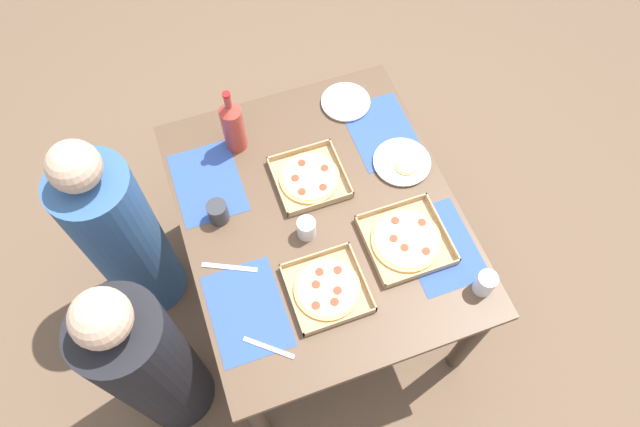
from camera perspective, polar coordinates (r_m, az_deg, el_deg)
ground_plane at (r=2.92m, az=0.00°, el=-7.11°), size 6.00×6.00×0.00m
dining_table at (r=2.33m, az=0.00°, el=-1.33°), size 1.27×1.06×0.76m
placemat_near_left at (r=2.22m, az=11.84°, el=-3.20°), size 0.36×0.26×0.00m
placemat_near_right at (r=2.46m, az=6.16°, el=8.15°), size 0.36×0.26×0.00m
placemat_far_left at (r=2.09m, az=-7.30°, el=-9.60°), size 0.36×0.26×0.00m
placemat_far_right at (r=2.35m, az=-11.17°, el=3.04°), size 0.36×0.26×0.00m
pizza_box_edge_far at (r=2.30m, az=-1.04°, el=3.56°), size 0.28×0.28×0.04m
pizza_box_corner_left at (r=2.09m, az=0.72°, el=-7.52°), size 0.28×0.28×0.04m
pizza_box_corner_right at (r=2.19m, az=8.60°, el=-2.64°), size 0.30×0.30×0.04m
plate_near_left at (r=2.37m, az=8.22°, el=5.05°), size 0.24×0.24×0.03m
plate_far_left at (r=2.54m, az=2.58°, el=11.04°), size 0.21×0.21×0.02m
soda_bottle at (r=2.33m, az=-8.69°, el=8.71°), size 0.09×0.09×0.32m
cup_clear_right at (r=2.15m, az=-1.36°, el=-1.49°), size 0.07×0.07×0.09m
cup_dark at (r=2.14m, az=16.16°, el=-6.71°), size 0.07×0.07×0.10m
cup_clear_left at (r=2.22m, az=-10.16°, el=0.14°), size 0.08×0.08×0.09m
fork_by_far_right at (r=2.04m, az=-5.13°, el=-13.21°), size 0.13×0.16×0.00m
knife_by_far_left at (r=2.16m, az=-9.02°, el=-5.33°), size 0.11×0.20×0.00m
diner_left_seat at (r=2.34m, az=-16.60°, el=-14.26°), size 0.32×0.32×1.19m
diner_right_seat at (r=2.58m, az=-19.05°, el=-2.33°), size 0.32×0.32×1.18m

